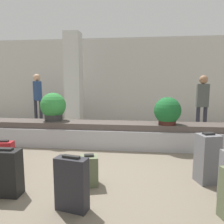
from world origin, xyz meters
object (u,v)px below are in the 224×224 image
at_px(potted_plant_0, 53,107).
at_px(suitcase_3, 6,173).
at_px(traveler_0, 38,94).
at_px(suitcase_0, 89,170).
at_px(pillar, 74,80).
at_px(suitcase_2, 207,158).
at_px(potted_plant_1, 167,111).
at_px(traveler_1, 202,100).
at_px(suitcase_4, 72,184).
at_px(suitcase_1, 4,156).

bearing_deg(potted_plant_0, suitcase_3, -82.45).
bearing_deg(traveler_0, suitcase_3, -31.18).
bearing_deg(potted_plant_0, traveler_0, 123.07).
bearing_deg(suitcase_0, suitcase_3, -173.46).
bearing_deg(pillar, suitcase_2, -50.69).
height_order(suitcase_0, potted_plant_1, potted_plant_1).
height_order(suitcase_0, traveler_1, traveler_1).
bearing_deg(suitcase_3, suitcase_2, 12.90).
bearing_deg(suitcase_3, potted_plant_1, 42.61).
bearing_deg(suitcase_3, traveler_0, 109.01).
height_order(pillar, potted_plant_1, pillar).
height_order(suitcase_0, potted_plant_0, potted_plant_0).
height_order(pillar, suitcase_4, pillar).
xyz_separation_m(pillar, traveler_0, (-1.40, 0.14, -0.49)).
bearing_deg(potted_plant_1, pillar, 140.41).
bearing_deg(traveler_1, suitcase_0, 56.20).
bearing_deg(suitcase_2, suitcase_4, -169.40).
bearing_deg(suitcase_0, potted_plant_0, 107.61).
bearing_deg(pillar, suitcase_0, -70.69).
distance_m(suitcase_0, suitcase_4, 0.67).
relative_size(suitcase_1, traveler_1, 0.32).
distance_m(suitcase_4, potted_plant_1, 3.03).
height_order(suitcase_3, suitcase_4, suitcase_4).
relative_size(suitcase_1, potted_plant_1, 0.88).
height_order(pillar, traveler_0, pillar).
bearing_deg(suitcase_1, traveler_0, 100.48).
distance_m(suitcase_4, traveler_0, 5.93).
bearing_deg(potted_plant_0, suitcase_4, -64.50).
bearing_deg(suitcase_2, traveler_0, 121.10).
bearing_deg(suitcase_0, suitcase_2, -5.40).
relative_size(suitcase_4, potted_plant_0, 0.98).
height_order(potted_plant_1, traveler_0, traveler_0).
xyz_separation_m(suitcase_2, traveler_0, (-4.70, 4.16, 0.73)).
distance_m(suitcase_0, suitcase_3, 1.14).
xyz_separation_m(pillar, suitcase_0, (1.52, -4.34, -1.37)).
bearing_deg(traveler_1, suitcase_2, 78.95).
height_order(suitcase_2, potted_plant_0, potted_plant_0).
height_order(pillar, suitcase_2, pillar).
height_order(suitcase_3, traveler_0, traveler_0).
distance_m(suitcase_3, suitcase_4, 1.02).
xyz_separation_m(traveler_0, traveler_1, (5.45, -1.04, -0.07)).
relative_size(suitcase_0, suitcase_3, 0.72).
xyz_separation_m(pillar, suitcase_2, (3.30, -4.03, -1.22)).
height_order(pillar, suitcase_0, pillar).
bearing_deg(suitcase_2, potted_plant_0, 132.82).
height_order(suitcase_4, traveler_0, traveler_0).
distance_m(potted_plant_0, traveler_1, 4.14).
height_order(pillar, suitcase_3, pillar).
bearing_deg(suitcase_4, potted_plant_1, 73.26).
bearing_deg(traveler_0, traveler_1, 27.15).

